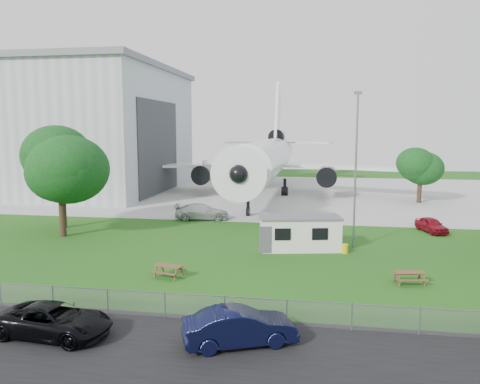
% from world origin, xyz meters
% --- Properties ---
extents(ground, '(160.00, 160.00, 0.00)m').
position_xyz_m(ground, '(0.00, 0.00, 0.00)').
color(ground, '#276417').
extents(asphalt_strip, '(120.00, 8.00, 0.02)m').
position_xyz_m(asphalt_strip, '(0.00, -13.00, 0.01)').
color(asphalt_strip, black).
rests_on(asphalt_strip, ground).
extents(concrete_apron, '(120.00, 46.00, 0.03)m').
position_xyz_m(concrete_apron, '(0.00, 38.00, 0.01)').
color(concrete_apron, '#B7B7B2').
rests_on(concrete_apron, ground).
extents(hangar, '(43.00, 31.00, 18.55)m').
position_xyz_m(hangar, '(-37.97, 36.00, 9.41)').
color(hangar, '#B2B7BC').
rests_on(hangar, ground).
extents(airliner, '(46.36, 47.73, 17.69)m').
position_xyz_m(airliner, '(-2.00, 35.86, 5.27)').
color(airliner, white).
rests_on(airliner, ground).
extents(site_cabin, '(6.96, 3.90, 2.62)m').
position_xyz_m(site_cabin, '(4.07, 5.02, 1.31)').
color(site_cabin, silver).
rests_on(site_cabin, ground).
extents(picnic_west, '(2.16, 1.96, 0.76)m').
position_xyz_m(picnic_west, '(-3.83, -3.25, 0.00)').
color(picnic_west, brown).
rests_on(picnic_west, ground).
extents(picnic_east, '(2.03, 1.78, 0.76)m').
position_xyz_m(picnic_east, '(10.90, -2.16, 0.00)').
color(picnic_east, brown).
rests_on(picnic_east, ground).
extents(fence, '(58.00, 0.04, 1.30)m').
position_xyz_m(fence, '(0.00, -9.50, 0.00)').
color(fence, gray).
rests_on(fence, ground).
extents(lamp_mast, '(0.16, 0.16, 12.00)m').
position_xyz_m(lamp_mast, '(8.20, 6.20, 6.00)').
color(lamp_mast, slate).
rests_on(lamp_mast, ground).
extents(tree_west_big, '(7.71, 7.71, 10.36)m').
position_xyz_m(tree_west_big, '(-18.36, 9.55, 6.50)').
color(tree_west_big, '#382619').
rests_on(tree_west_big, ground).
extents(tree_west_small, '(7.17, 7.17, 9.46)m').
position_xyz_m(tree_west_small, '(-16.48, 6.15, 5.87)').
color(tree_west_small, '#382619').
rests_on(tree_west_small, ground).
extents(tree_far_apron, '(5.25, 5.25, 7.11)m').
position_xyz_m(tree_far_apron, '(18.11, 30.94, 4.46)').
color(tree_far_apron, '#382619').
rests_on(tree_far_apron, ground).
extents(car_centre_sedan, '(5.16, 3.45, 1.61)m').
position_xyz_m(car_centre_sedan, '(2.14, -11.81, 0.80)').
color(car_centre_sedan, black).
rests_on(car_centre_sedan, ground).
extents(car_west_estate, '(5.46, 2.89, 1.46)m').
position_xyz_m(car_west_estate, '(-6.23, -12.32, 0.73)').
color(car_west_estate, black).
rests_on(car_west_estate, ground).
extents(car_ne_hatch, '(2.63, 4.14, 1.31)m').
position_xyz_m(car_ne_hatch, '(15.60, 13.15, 0.66)').
color(car_ne_hatch, maroon).
rests_on(car_ne_hatch, ground).
extents(car_apron_van, '(5.81, 3.06, 1.61)m').
position_xyz_m(car_apron_van, '(-6.41, 15.64, 0.80)').
color(car_apron_van, silver).
rests_on(car_apron_van, ground).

